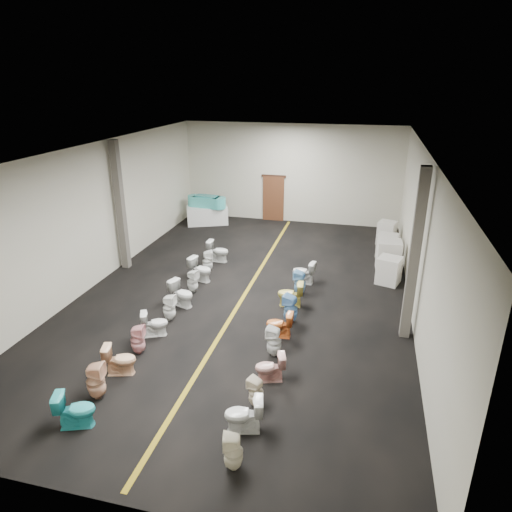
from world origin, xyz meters
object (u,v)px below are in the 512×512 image
object	(u,v)px
bathtub	(207,201)
toilet_right_9	(304,272)
toilet_left_7	(193,281)
toilet_right_1	(244,415)
toilet_left_9	(208,261)
toilet_left_10	(218,251)
appliance_crate_b	(389,256)
toilet_left_1	(96,381)
toilet_right_2	(256,392)
toilet_left_5	(169,308)
toilet_right_6	(291,309)
toilet_right_5	(279,324)
toilet_right_7	(290,294)
display_table	(207,215)
appliance_crate_a	(389,270)
toilet_right_3	(270,368)
toilet_left_2	(120,360)
toilet_left_0	(76,410)
toilet_right_0	(233,452)
toilet_right_8	(300,283)
appliance_crate_c	(387,245)
appliance_crate_d	(387,233)
toilet_left_4	(155,323)
toilet_left_8	(201,269)
toilet_left_3	(138,340)
toilet_right_4	(274,341)
toilet_left_6	(182,294)

from	to	relation	value
bathtub	toilet_right_9	bearing A→B (deg)	-40.08
toilet_left_7	toilet_right_1	xyz separation A→B (m)	(3.20, -5.53, 0.00)
toilet_left_9	toilet_left_10	size ratio (longest dim) A/B	0.99
appliance_crate_b	toilet_left_1	distance (m)	10.62
toilet_right_2	toilet_left_5	bearing A→B (deg)	-111.98
toilet_right_2	toilet_left_7	bearing A→B (deg)	-125.47
toilet_right_6	toilet_right_9	distance (m)	2.71
toilet_right_2	toilet_right_5	bearing A→B (deg)	-158.47
toilet_right_7	display_table	bearing A→B (deg)	-150.32
appliance_crate_a	toilet_left_10	xyz separation A→B (m)	(-6.10, 0.48, -0.05)
bathtub	appliance_crate_b	world-z (taller)	bathtub
toilet_left_10	toilet_right_3	distance (m)	7.39
toilet_left_9	toilet_left_2	bearing A→B (deg)	158.16
toilet_left_0	toilet_right_3	world-z (taller)	toilet_left_0
toilet_right_0	toilet_right_8	world-z (taller)	toilet_right_8
appliance_crate_c	toilet_right_5	distance (m)	7.33
toilet_right_8	toilet_right_9	xyz separation A→B (m)	(-0.01, 0.90, -0.02)
appliance_crate_c	toilet_left_5	bearing A→B (deg)	-132.34
display_table	toilet_right_1	xyz separation A→B (m)	(5.21, -12.55, -0.03)
appliance_crate_b	toilet_right_0	bearing A→B (deg)	-105.89
appliance_crate_a	appliance_crate_c	world-z (taller)	appliance_crate_a
toilet_left_1	toilet_right_5	size ratio (longest dim) A/B	1.20
toilet_left_7	appliance_crate_a	bearing A→B (deg)	-56.83
appliance_crate_d	toilet_right_8	bearing A→B (deg)	-116.27
display_table	toilet_left_4	xyz separation A→B (m)	(1.99, -9.71, -0.06)
appliance_crate_c	toilet_left_8	world-z (taller)	appliance_crate_c
toilet_left_0	toilet_left_3	xyz separation A→B (m)	(-0.03, 2.60, 0.00)
toilet_right_4	toilet_right_6	xyz separation A→B (m)	(0.12, 1.70, 0.03)
appliance_crate_c	appliance_crate_d	world-z (taller)	appliance_crate_d
toilet_left_2	toilet_left_7	distance (m)	4.43
toilet_left_3	toilet_right_9	distance (m)	6.13
appliance_crate_d	toilet_left_8	xyz separation A→B (m)	(-6.12, -5.27, -0.07)
display_table	toilet_left_6	xyz separation A→B (m)	(2.03, -7.96, -0.02)
toilet_right_2	toilet_right_4	size ratio (longest dim) A/B	0.87
bathtub	display_table	bearing A→B (deg)	-57.71
toilet_left_3	appliance_crate_d	bearing A→B (deg)	-43.01
toilet_right_1	toilet_right_6	distance (m)	4.37
toilet_left_2	toilet_left_5	xyz separation A→B (m)	(0.07, 2.59, 0.02)
toilet_left_6	toilet_left_9	distance (m)	2.62
toilet_right_9	toilet_left_10	bearing A→B (deg)	-100.18
toilet_left_2	toilet_right_6	world-z (taller)	toilet_right_6
appliance_crate_b	toilet_right_8	xyz separation A→B (m)	(-2.72, -2.67, -0.15)
toilet_left_8	display_table	bearing A→B (deg)	30.99
toilet_left_2	toilet_left_9	world-z (taller)	toilet_left_9
toilet_left_10	toilet_right_3	bearing A→B (deg)	-152.76
toilet_left_5	toilet_right_1	bearing A→B (deg)	-137.34
toilet_right_8	toilet_left_5	bearing A→B (deg)	-43.60
display_table	toilet_right_0	size ratio (longest dim) A/B	2.47
toilet_left_7	toilet_right_3	world-z (taller)	toilet_left_7
toilet_left_1	toilet_left_5	world-z (taller)	toilet_left_1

